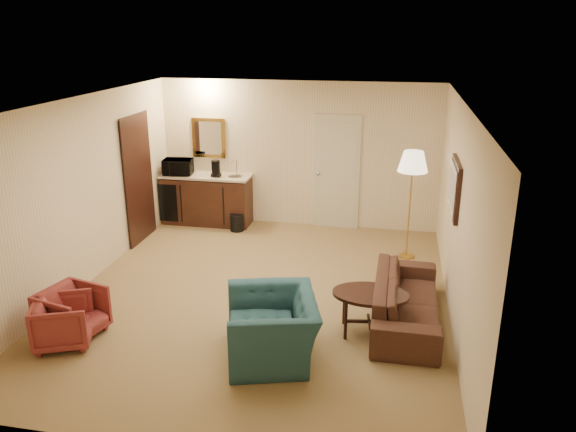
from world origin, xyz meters
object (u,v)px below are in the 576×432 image
at_px(teal_armchair, 272,318).
at_px(microwave, 178,165).
at_px(wetbar_cabinet, 207,199).
at_px(rose_chair_far, 63,320).
at_px(sofa, 407,293).
at_px(waste_bin, 237,222).
at_px(coffee_table, 370,312).
at_px(floor_lamp, 410,205).
at_px(rose_chair_near, 72,310).
at_px(coffee_maker, 216,169).

relative_size(teal_armchair, microwave, 2.13).
height_order(wetbar_cabinet, rose_chair_far, wetbar_cabinet).
xyz_separation_m(sofa, waste_bin, (-2.95, 2.73, -0.23)).
relative_size(coffee_table, microwave, 1.76).
xyz_separation_m(rose_chair_far, waste_bin, (0.90, 4.02, -0.16)).
bearing_deg(microwave, floor_lamp, -19.15).
bearing_deg(sofa, rose_chair_far, 109.02).
bearing_deg(wetbar_cabinet, floor_lamp, -14.77).
bearing_deg(microwave, coffee_table, -49.11).
relative_size(sofa, coffee_table, 2.20).
distance_m(teal_armchair, floor_lamp, 3.51).
bearing_deg(rose_chair_near, rose_chair_far, -166.02).
relative_size(waste_bin, coffee_maker, 1.04).
height_order(wetbar_cabinet, sofa, wetbar_cabinet).
height_order(teal_armchair, rose_chair_near, teal_armchair).
relative_size(rose_chair_far, microwave, 1.21).
bearing_deg(floor_lamp, sofa, -90.66).
relative_size(rose_chair_near, microwave, 1.27).
distance_m(wetbar_cabinet, waste_bin, 0.78).
bearing_deg(rose_chair_far, microwave, -19.00).
bearing_deg(teal_armchair, floor_lamp, 138.80).
height_order(rose_chair_far, waste_bin, rose_chair_far).
xyz_separation_m(floor_lamp, microwave, (-4.12, 0.89, 0.23)).
xyz_separation_m(teal_armchair, waste_bin, (-1.50, 3.81, -0.32)).
distance_m(rose_chair_near, waste_bin, 3.94).
xyz_separation_m(wetbar_cabinet, microwave, (-0.50, -0.07, 0.63)).
bearing_deg(coffee_table, waste_bin, 129.33).
bearing_deg(coffee_table, teal_armchair, -144.23).
xyz_separation_m(teal_armchair, rose_chair_near, (-2.40, -0.01, -0.15)).
relative_size(teal_armchair, floor_lamp, 0.64).
bearing_deg(rose_chair_far, rose_chair_near, -22.36).
relative_size(floor_lamp, coffee_maker, 5.84).
relative_size(wetbar_cabinet, microwave, 3.20).
height_order(sofa, coffee_table, sofa).
bearing_deg(floor_lamp, teal_armchair, -114.95).
relative_size(wetbar_cabinet, rose_chair_near, 2.52).
relative_size(wetbar_cabinet, teal_armchair, 1.50).
bearing_deg(wetbar_cabinet, waste_bin, -25.36).
height_order(sofa, rose_chair_far, sofa).
distance_m(rose_chair_near, coffee_maker, 4.15).
relative_size(rose_chair_far, coffee_table, 0.69).
distance_m(sofa, teal_armchair, 1.81).
relative_size(teal_armchair, coffee_maker, 3.71).
bearing_deg(coffee_maker, wetbar_cabinet, 154.24).
xyz_separation_m(floor_lamp, coffee_maker, (-3.40, 0.87, 0.21)).
xyz_separation_m(teal_armchair, microwave, (-2.65, 4.05, 0.62)).
distance_m(wetbar_cabinet, floor_lamp, 3.77).
bearing_deg(sofa, rose_chair_near, 106.39).
bearing_deg(microwave, rose_chair_near, -93.51).
bearing_deg(teal_armchair, sofa, 110.50).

